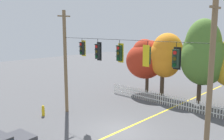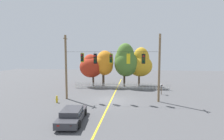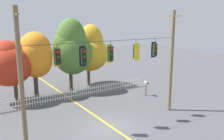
# 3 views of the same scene
# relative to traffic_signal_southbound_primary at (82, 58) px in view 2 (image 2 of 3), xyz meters

# --- Properties ---
(ground) EXTENTS (80.00, 80.00, 0.00)m
(ground) POSITION_rel_traffic_signal_southbound_primary_xyz_m (3.61, -0.01, -5.22)
(ground) COLOR #4C4C4F
(lane_centerline_stripe) EXTENTS (0.16, 36.00, 0.01)m
(lane_centerline_stripe) POSITION_rel_traffic_signal_southbound_primary_xyz_m (3.61, -0.01, -5.22)
(lane_centerline_stripe) COLOR gold
(lane_centerline_stripe) RESTS_ON ground
(signal_support_span) EXTENTS (11.64, 1.10, 8.00)m
(signal_support_span) POSITION_rel_traffic_signal_southbound_primary_xyz_m (3.61, -0.01, -1.14)
(signal_support_span) COLOR brown
(signal_support_span) RESTS_ON ground
(traffic_signal_southbound_primary) EXTENTS (0.43, 0.38, 1.29)m
(traffic_signal_southbound_primary) POSITION_rel_traffic_signal_southbound_primary_xyz_m (0.00, 0.00, 0.00)
(traffic_signal_southbound_primary) COLOR black
(traffic_signal_westbound_side) EXTENTS (0.43, 0.38, 1.47)m
(traffic_signal_westbound_side) POSITION_rel_traffic_signal_southbound_primary_xyz_m (1.64, 0.00, -0.12)
(traffic_signal_westbound_side) COLOR black
(traffic_signal_eastbound_side) EXTENTS (0.43, 0.38, 1.42)m
(traffic_signal_eastbound_side) POSITION_rel_traffic_signal_southbound_primary_xyz_m (3.59, 0.00, -0.10)
(traffic_signal_eastbound_side) COLOR black
(traffic_signal_northbound_secondary) EXTENTS (0.43, 0.38, 1.43)m
(traffic_signal_northbound_secondary) POSITION_rel_traffic_signal_southbound_primary_xyz_m (5.69, -0.02, -0.10)
(traffic_signal_northbound_secondary) COLOR black
(traffic_signal_northbound_primary) EXTENTS (0.43, 0.38, 1.42)m
(traffic_signal_northbound_primary) POSITION_rel_traffic_signal_southbound_primary_xyz_m (7.47, 0.00, -0.11)
(traffic_signal_northbound_primary) COLOR black
(white_picket_fence) EXTENTS (15.27, 0.06, 1.01)m
(white_picket_fence) POSITION_rel_traffic_signal_southbound_primary_xyz_m (4.35, 6.88, -4.71)
(white_picket_fence) COLOR silver
(white_picket_fence) RESTS_ON ground
(autumn_maple_near_fence) EXTENTS (4.01, 3.53, 5.58)m
(autumn_maple_near_fence) POSITION_rel_traffic_signal_southbound_primary_xyz_m (-0.99, 9.25, -1.63)
(autumn_maple_near_fence) COLOR #473828
(autumn_maple_near_fence) RESTS_ON ground
(autumn_maple_mid) EXTENTS (3.18, 2.99, 6.22)m
(autumn_maple_mid) POSITION_rel_traffic_signal_southbound_primary_xyz_m (1.28, 9.25, -1.16)
(autumn_maple_mid) COLOR #473828
(autumn_maple_mid) RESTS_ON ground
(autumn_oak_far_east) EXTENTS (3.97, 3.44, 7.47)m
(autumn_oak_far_east) POSITION_rel_traffic_signal_southbound_primary_xyz_m (4.90, 9.22, -0.75)
(autumn_oak_far_east) COLOR #473828
(autumn_oak_far_east) RESTS_ON ground
(autumn_maple_far_west) EXTENTS (4.37, 4.10, 6.80)m
(autumn_maple_far_west) POSITION_rel_traffic_signal_southbound_primary_xyz_m (7.38, 10.36, -1.29)
(autumn_maple_far_west) COLOR brown
(autumn_maple_far_west) RESTS_ON ground
(parked_car) EXTENTS (2.24, 4.73, 1.15)m
(parked_car) POSITION_rel_traffic_signal_southbound_primary_xyz_m (1.22, -7.26, -4.61)
(parked_car) COLOR #38383D
(parked_car) RESTS_ON ground
(fire_hydrant) EXTENTS (0.38, 0.22, 0.83)m
(fire_hydrant) POSITION_rel_traffic_signal_southbound_primary_xyz_m (-2.57, -1.86, -4.81)
(fire_hydrant) COLOR gold
(fire_hydrant) RESTS_ON ground
(roadside_mailbox) EXTENTS (0.25, 0.44, 1.45)m
(roadside_mailbox) POSITION_rel_traffic_signal_southbound_primary_xyz_m (10.21, 3.91, -4.04)
(roadside_mailbox) COLOR brown
(roadside_mailbox) RESTS_ON ground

